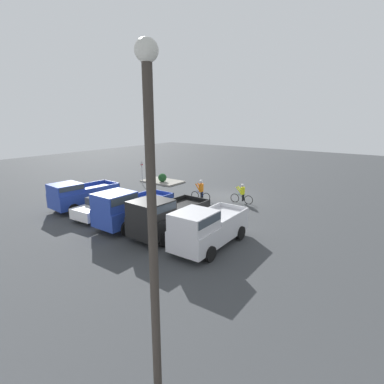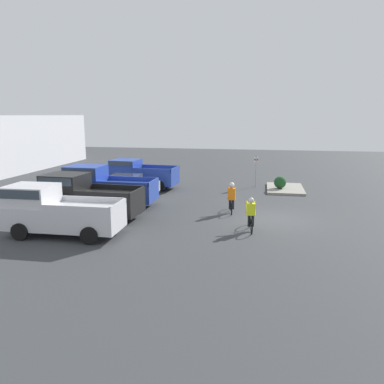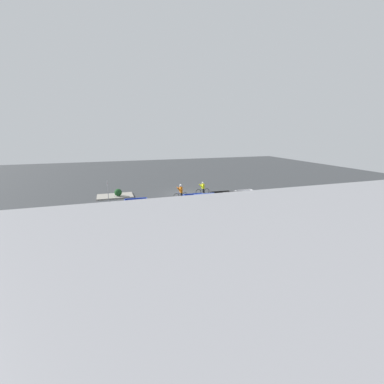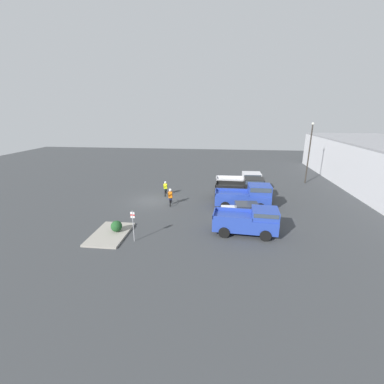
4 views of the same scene
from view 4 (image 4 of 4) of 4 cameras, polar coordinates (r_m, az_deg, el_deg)
The scene contains 12 objects.
ground_plane at distance 27.56m, azimuth -8.89°, elevation -1.88°, with size 80.00×80.00×0.00m, color #383A3D.
pickup_truck_0 at distance 30.71m, azimuth 10.98°, elevation 2.25°, with size 2.22×5.19×2.25m.
pickup_truck_1 at distance 27.98m, azimuth 11.30°, elevation 0.83°, with size 2.45×5.12×2.32m.
pickup_truck_2 at distance 25.34m, azimuth 12.22°, elevation -0.87°, with size 2.22×5.26×2.38m.
sedan_0 at distance 22.85m, azimuth 12.02°, elevation -4.21°, with size 2.20×4.45×1.43m.
pickup_truck_3 at distance 20.11m, azimuth 12.64°, elevation -6.18°, with size 2.50×4.94×2.09m.
cyclist_0 at distance 25.87m, azimuth -4.81°, elevation -0.94°, with size 1.73×0.50×1.71m.
cyclist_1 at distance 29.06m, azimuth -5.90°, elevation 0.87°, with size 1.85×0.51×1.59m.
fire_lane_sign at distance 18.84m, azimuth -12.96°, elevation -6.74°, with size 0.06×0.30×2.37m.
lamppost at distance 36.28m, azimuth 24.66°, elevation 8.69°, with size 0.36×0.36×7.77m.
curb_island at distance 20.80m, azimuth -17.69°, elevation -8.88°, with size 4.09×2.57×0.15m, color gray.
shrub at distance 20.73m, azimuth -16.43°, elevation -7.30°, with size 0.86×0.86×0.86m.
Camera 4 is at (25.07, 7.12, 8.98)m, focal length 24.00 mm.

